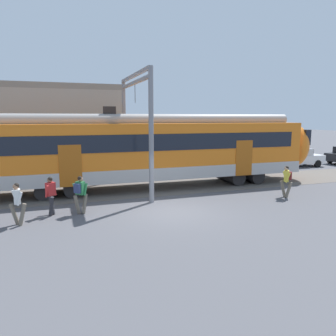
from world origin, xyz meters
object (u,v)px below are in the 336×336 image
object	(u,v)px
pedestrian_red	(51,193)
pedestrian_green	(80,192)
pedestrian_yellow	(287,179)
parked_car_white	(299,157)
pedestrian_white	(17,201)

from	to	relation	value
pedestrian_red	pedestrian_green	xyz separation A→B (m)	(1.19, -0.22, 0.03)
pedestrian_green	pedestrian_yellow	size ratio (longest dim) A/B	1.00
pedestrian_yellow	parked_car_white	size ratio (longest dim) A/B	0.41
pedestrian_green	pedestrian_white	bearing A→B (deg)	-162.51
pedestrian_white	pedestrian_green	world-z (taller)	same
pedestrian_green	pedestrian_red	bearing A→B (deg)	169.56
pedestrian_red	pedestrian_green	bearing A→B (deg)	-10.44
pedestrian_white	pedestrian_yellow	size ratio (longest dim) A/B	1.00
pedestrian_green	parked_car_white	size ratio (longest dim) A/B	0.41
pedestrian_white	pedestrian_yellow	xyz separation A→B (m)	(12.73, 0.31, 0.03)
pedestrian_yellow	pedestrian_white	bearing A→B (deg)	-178.60
pedestrian_red	pedestrian_green	distance (m)	1.21
pedestrian_yellow	parked_car_white	world-z (taller)	pedestrian_yellow
pedestrian_white	pedestrian_green	size ratio (longest dim) A/B	1.00
pedestrian_white	pedestrian_green	bearing A→B (deg)	17.49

